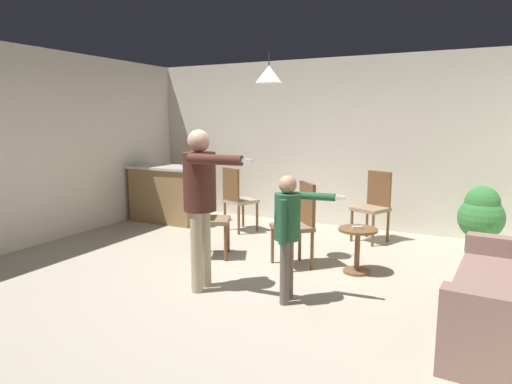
{
  "coord_description": "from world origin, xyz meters",
  "views": [
    {
      "loc": [
        2.29,
        -3.9,
        1.74
      ],
      "look_at": [
        0.25,
        0.14,
        1.0
      ],
      "focal_mm": 31.44,
      "sensor_mm": 36.0,
      "label": 1
    }
  ],
  "objects_px": {
    "kitchen_counter": "(168,194)",
    "dining_chair_near_wall": "(374,204)",
    "spare_remote_on_table": "(358,228)",
    "dining_chair_spare": "(237,197)",
    "side_table_by_couch": "(357,245)",
    "dining_chair_centre_back": "(298,221)",
    "person_child": "(288,225)",
    "person_adult": "(201,192)",
    "potted_plant_corner": "(481,216)",
    "dining_chair_by_counter": "(207,215)"
  },
  "relations": [
    {
      "from": "potted_plant_corner",
      "to": "dining_chair_spare",
      "type": "bearing_deg",
      "value": -172.5
    },
    {
      "from": "dining_chair_spare",
      "to": "potted_plant_corner",
      "type": "xyz_separation_m",
      "value": [
        3.39,
        0.45,
        -0.06
      ]
    },
    {
      "from": "person_child",
      "to": "dining_chair_centre_back",
      "type": "xyz_separation_m",
      "value": [
        -0.32,
        1.05,
        -0.22
      ]
    },
    {
      "from": "dining_chair_centre_back",
      "to": "potted_plant_corner",
      "type": "relative_size",
      "value": 1.13
    },
    {
      "from": "person_adult",
      "to": "dining_chair_centre_back",
      "type": "xyz_separation_m",
      "value": [
        0.6,
        1.14,
        -0.47
      ]
    },
    {
      "from": "dining_chair_near_wall",
      "to": "side_table_by_couch",
      "type": "bearing_deg",
      "value": 118.6
    },
    {
      "from": "kitchen_counter",
      "to": "potted_plant_corner",
      "type": "distance_m",
      "value": 4.81
    },
    {
      "from": "kitchen_counter",
      "to": "dining_chair_by_counter",
      "type": "height_order",
      "value": "dining_chair_by_counter"
    },
    {
      "from": "person_adult",
      "to": "dining_chair_near_wall",
      "type": "relative_size",
      "value": 1.64
    },
    {
      "from": "dining_chair_centre_back",
      "to": "dining_chair_near_wall",
      "type": "bearing_deg",
      "value": -64.7
    },
    {
      "from": "person_child",
      "to": "dining_chair_centre_back",
      "type": "height_order",
      "value": "person_child"
    },
    {
      "from": "spare_remote_on_table",
      "to": "dining_chair_spare",
      "type": "bearing_deg",
      "value": 152.97
    },
    {
      "from": "side_table_by_couch",
      "to": "dining_chair_spare",
      "type": "bearing_deg",
      "value": 153.91
    },
    {
      "from": "dining_chair_spare",
      "to": "person_child",
      "type": "bearing_deg",
      "value": -27.02
    },
    {
      "from": "kitchen_counter",
      "to": "dining_chair_centre_back",
      "type": "height_order",
      "value": "dining_chair_centre_back"
    },
    {
      "from": "side_table_by_couch",
      "to": "dining_chair_near_wall",
      "type": "distance_m",
      "value": 1.48
    },
    {
      "from": "person_adult",
      "to": "dining_chair_spare",
      "type": "distance_m",
      "value": 2.47
    },
    {
      "from": "dining_chair_centre_back",
      "to": "kitchen_counter",
      "type": "bearing_deg",
      "value": 22.29
    },
    {
      "from": "side_table_by_couch",
      "to": "spare_remote_on_table",
      "type": "distance_m",
      "value": 0.22
    },
    {
      "from": "kitchen_counter",
      "to": "dining_chair_by_counter",
      "type": "distance_m",
      "value": 2.2
    },
    {
      "from": "side_table_by_couch",
      "to": "dining_chair_spare",
      "type": "relative_size",
      "value": 0.52
    },
    {
      "from": "person_adult",
      "to": "dining_chair_near_wall",
      "type": "xyz_separation_m",
      "value": [
        1.15,
        2.67,
        -0.47
      ]
    },
    {
      "from": "dining_chair_spare",
      "to": "spare_remote_on_table",
      "type": "distance_m",
      "value": 2.43
    },
    {
      "from": "dining_chair_centre_back",
      "to": "dining_chair_spare",
      "type": "relative_size",
      "value": 1.0
    },
    {
      "from": "dining_chair_spare",
      "to": "person_adult",
      "type": "bearing_deg",
      "value": -45.41
    },
    {
      "from": "side_table_by_couch",
      "to": "person_child",
      "type": "bearing_deg",
      "value": -108.81
    },
    {
      "from": "person_adult",
      "to": "dining_chair_near_wall",
      "type": "distance_m",
      "value": 2.95
    },
    {
      "from": "spare_remote_on_table",
      "to": "person_adult",
      "type": "bearing_deg",
      "value": -138.12
    },
    {
      "from": "side_table_by_couch",
      "to": "potted_plant_corner",
      "type": "relative_size",
      "value": 0.59
    },
    {
      "from": "person_adult",
      "to": "spare_remote_on_table",
      "type": "distance_m",
      "value": 1.81
    },
    {
      "from": "dining_chair_near_wall",
      "to": "dining_chair_spare",
      "type": "bearing_deg",
      "value": 34.39
    },
    {
      "from": "dining_chair_near_wall",
      "to": "dining_chair_centre_back",
      "type": "distance_m",
      "value": 1.63
    },
    {
      "from": "side_table_by_couch",
      "to": "dining_chair_centre_back",
      "type": "relative_size",
      "value": 0.52
    },
    {
      "from": "side_table_by_couch",
      "to": "kitchen_counter",
      "type": "bearing_deg",
      "value": 162.19
    },
    {
      "from": "person_child",
      "to": "dining_chair_spare",
      "type": "relative_size",
      "value": 1.22
    },
    {
      "from": "spare_remote_on_table",
      "to": "side_table_by_couch",
      "type": "bearing_deg",
      "value": 98.03
    },
    {
      "from": "side_table_by_couch",
      "to": "person_adult",
      "type": "distance_m",
      "value": 1.91
    },
    {
      "from": "dining_chair_near_wall",
      "to": "spare_remote_on_table",
      "type": "bearing_deg",
      "value": 118.68
    },
    {
      "from": "dining_chair_spare",
      "to": "dining_chair_centre_back",
      "type": "bearing_deg",
      "value": -13.87
    },
    {
      "from": "dining_chair_centre_back",
      "to": "spare_remote_on_table",
      "type": "height_order",
      "value": "dining_chair_centre_back"
    },
    {
      "from": "kitchen_counter",
      "to": "dining_chair_by_counter",
      "type": "xyz_separation_m",
      "value": [
        1.69,
        -1.4,
        0.07
      ]
    },
    {
      "from": "person_child",
      "to": "dining_chair_spare",
      "type": "distance_m",
      "value": 2.82
    },
    {
      "from": "potted_plant_corner",
      "to": "person_adult",
      "type": "bearing_deg",
      "value": -133.01
    },
    {
      "from": "person_adult",
      "to": "dining_chair_spare",
      "type": "bearing_deg",
      "value": -163.29
    },
    {
      "from": "person_child",
      "to": "spare_remote_on_table",
      "type": "relative_size",
      "value": 9.42
    },
    {
      "from": "kitchen_counter",
      "to": "dining_chair_near_wall",
      "type": "xyz_separation_m",
      "value": [
        3.41,
        0.32,
        0.07
      ]
    },
    {
      "from": "kitchen_counter",
      "to": "dining_chair_near_wall",
      "type": "height_order",
      "value": "dining_chair_near_wall"
    },
    {
      "from": "dining_chair_spare",
      "to": "spare_remote_on_table",
      "type": "bearing_deg",
      "value": -3.14
    },
    {
      "from": "person_adult",
      "to": "spare_remote_on_table",
      "type": "height_order",
      "value": "person_adult"
    },
    {
      "from": "kitchen_counter",
      "to": "person_child",
      "type": "xyz_separation_m",
      "value": [
        3.17,
        -2.27,
        0.28
      ]
    }
  ]
}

